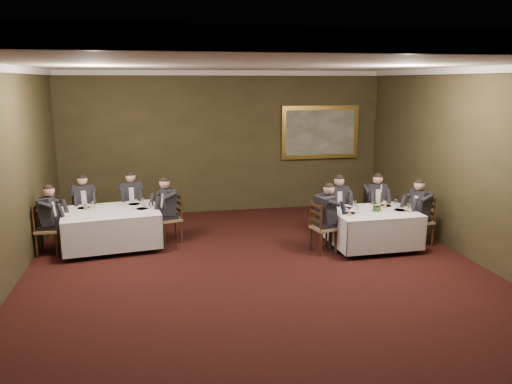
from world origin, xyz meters
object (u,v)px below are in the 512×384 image
object	(u,v)px
table_second	(111,226)
diner_main_endleft	(324,227)
diner_main_backright	(375,212)
diner_sec_backleft	(84,213)
diner_sec_endleft	(48,228)
chair_sec_backright	(133,219)
chair_sec_endleft	(48,240)
chair_main_endleft	(323,238)
painting	(320,132)
centerpiece	(377,204)
chair_main_backleft	(336,224)
chair_main_backright	(374,222)
chair_main_endright	(420,231)
table_main	(373,226)
candlestick	(381,201)
diner_sec_endright	(170,218)
chair_sec_endright	(171,228)
chair_sec_backleft	(85,224)
diner_sec_backright	(132,209)
diner_main_endright	(420,220)
diner_main_backleft	(336,214)

from	to	relation	value
table_second	diner_main_endleft	distance (m)	4.18
diner_main_backright	diner_sec_backleft	distance (m)	6.19
diner_sec_endleft	chair_sec_backright	bearing A→B (deg)	130.99
diner_main_backright	chair_sec_endleft	distance (m)	6.65
chair_main_endleft	painting	world-z (taller)	painting
diner_main_backright	centerpiece	size ratio (longest dim) A/B	5.02
diner_sec_endleft	centerpiece	world-z (taller)	diner_sec_endleft
chair_main_backleft	painting	world-z (taller)	painting
table_second	chair_main_backleft	world-z (taller)	chair_main_backleft
chair_main_backleft	chair_main_backright	xyz separation A→B (m)	(0.88, 0.03, 0.00)
diner_main_backright	chair_main_endright	distance (m)	1.04
diner_sec_endleft	table_main	bearing A→B (deg)	85.28
chair_main_endright	diner_sec_backleft	world-z (taller)	diner_sec_backleft
table_main	candlestick	xyz separation A→B (m)	(0.15, 0.03, 0.51)
table_second	chair_main_backright	xyz separation A→B (m)	(5.48, -0.17, -0.17)
chair_sec_backright	diner_sec_endleft	xyz separation A→B (m)	(-1.51, -1.17, 0.23)
chair_main_endleft	diner_sec_endright	bearing A→B (deg)	-125.59
chair_main_backright	chair_main_endleft	size ratio (longest dim) A/B	1.00
painting	diner_sec_endleft	bearing A→B (deg)	-157.46
chair_sec_endright	diner_sec_endright	distance (m)	0.23
chair_sec_backright	chair_sec_endright	xyz separation A→B (m)	(0.80, -0.85, 0.00)
painting	chair_sec_backleft	bearing A→B (deg)	-164.80
chair_main_endright	centerpiece	bearing A→B (deg)	82.67
diner_main_backright	diner_sec_backright	distance (m)	5.25
table_second	chair_main_endleft	bearing A→B (deg)	-14.66
table_main	candlestick	bearing A→B (deg)	12.68
candlestick	painting	distance (m)	3.56
diner_main_endright	chair_sec_endleft	xyz separation A→B (m)	(-7.25, 0.83, -0.23)
chair_sec_endleft	painting	bearing A→B (deg)	115.66
table_main	chair_sec_endright	bearing A→B (deg)	163.11
table_main	chair_main_backleft	world-z (taller)	chair_main_backleft
chair_sec_backleft	table_main	bearing A→B (deg)	146.63
chair_main_backright	diner_sec_backright	bearing A→B (deg)	-8.59
chair_main_endleft	diner_main_endleft	bearing A→B (deg)	90.00
table_main	candlestick	world-z (taller)	candlestick
candlestick	diner_main_backleft	bearing A→B (deg)	128.15
diner_main_endleft	centerpiece	distance (m)	1.14
diner_sec_endleft	candlestick	xyz separation A→B (m)	(6.37, -0.83, 0.45)
chair_sec_backright	diner_sec_endright	xyz separation A→B (m)	(0.79, -0.85, 0.23)
table_main	diner_main_endright	distance (m)	1.02
chair_main_backright	chair_sec_endright	xyz separation A→B (m)	(-4.32, 0.34, 0.00)
table_second	diner_main_backleft	xyz separation A→B (m)	(4.61, -0.21, 0.06)
chair_sec_endright	chair_sec_endleft	bearing A→B (deg)	80.96
diner_main_backright	chair_sec_endleft	world-z (taller)	diner_main_backright
table_main	painting	world-z (taller)	painting
table_main	diner_main_backright	world-z (taller)	diner_main_backright
table_main	diner_sec_backleft	size ratio (longest dim) A/B	1.24
chair_sec_endright	diner_main_backright	bearing A→B (deg)	-111.62
diner_main_backleft	diner_main_endleft	size ratio (longest dim) A/B	1.00
chair_sec_backleft	chair_main_endright	bearing A→B (deg)	149.57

